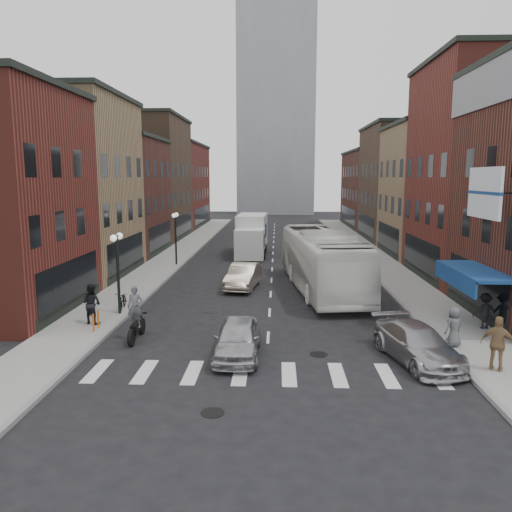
{
  "coord_description": "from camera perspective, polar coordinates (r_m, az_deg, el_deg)",
  "views": [
    {
      "loc": [
        0.35,
        -19.6,
        6.82
      ],
      "look_at": [
        -0.77,
        6.75,
        2.63
      ],
      "focal_mm": 35.0,
      "sensor_mm": 36.0,
      "label": 1
    }
  ],
  "objects": [
    {
      "name": "ped_right_b",
      "position": [
        19.4,
        25.94,
        -9.01
      ],
      "size": [
        1.27,
        1.04,
        1.94
      ],
      "primitive_type": "imported",
      "rotation": [
        0.0,
        0.0,
        2.64
      ],
      "color": "olive",
      "rests_on": "sidewalk_right"
    },
    {
      "name": "streetlamp_far",
      "position": [
        38.59,
        -9.19,
        3.1
      ],
      "size": [
        0.32,
        1.22,
        4.11
      ],
      "color": "black",
      "rests_on": "ground"
    },
    {
      "name": "awning_blue",
      "position": [
        24.07,
        23.26,
        -1.74
      ],
      "size": [
        1.8,
        5.0,
        0.78
      ],
      "color": "navy",
      "rests_on": "ground"
    },
    {
      "name": "bike_rack",
      "position": [
        23.22,
        -17.83,
        -7.08
      ],
      "size": [
        0.08,
        0.68,
        0.8
      ],
      "color": "#D8590C",
      "rests_on": "sidewalk_left"
    },
    {
      "name": "sedan_left_far",
      "position": [
        30.85,
        -1.45,
        -2.31
      ],
      "size": [
        2.2,
        4.75,
        1.51
      ],
      "primitive_type": "imported",
      "rotation": [
        0.0,
        0.0,
        -0.14
      ],
      "color": "#BEB09A",
      "rests_on": "ground"
    },
    {
      "name": "transit_bus",
      "position": [
        30.4,
        7.5,
        -0.5
      ],
      "size": [
        4.62,
        13.4,
        3.66
      ],
      "primitive_type": "imported",
      "rotation": [
        0.0,
        0.0,
        0.12
      ],
      "color": "white",
      "rests_on": "ground"
    },
    {
      "name": "distant_tower",
      "position": [
        99.28,
        2.32,
        19.58
      ],
      "size": [
        14.0,
        14.0,
        50.0
      ],
      "primitive_type": "cube",
      "color": "#9399A0",
      "rests_on": "ground"
    },
    {
      "name": "bldg_right_mid_b",
      "position": [
        46.01,
        21.15,
        6.97
      ],
      "size": [
        10.3,
        10.2,
        11.3
      ],
      "color": "#9C7B56",
      "rests_on": "ground"
    },
    {
      "name": "bldg_left_mid_a",
      "position": [
        36.94,
        -22.31,
        7.33
      ],
      "size": [
        10.3,
        10.2,
        12.3
      ],
      "color": "#9C7B56",
      "rests_on": "ground"
    },
    {
      "name": "bldg_left_far_a",
      "position": [
        56.72,
        -13.43,
        8.62
      ],
      "size": [
        10.3,
        12.2,
        13.3
      ],
      "color": "#4A3525",
      "rests_on": "ground"
    },
    {
      "name": "box_truck",
      "position": [
        43.91,
        -0.52,
        2.37
      ],
      "size": [
        2.66,
        8.11,
        3.49
      ],
      "rotation": [
        0.0,
        0.0,
        -0.04
      ],
      "color": "silver",
      "rests_on": "ground"
    },
    {
      "name": "curb_car",
      "position": [
        19.72,
        17.95,
        -9.56
      ],
      "size": [
        2.97,
        5.03,
        1.37
      ],
      "primitive_type": "imported",
      "rotation": [
        0.0,
        0.0,
        0.24
      ],
      "color": "#ABABAF",
      "rests_on": "ground"
    },
    {
      "name": "ground",
      "position": [
        20.76,
        1.35,
        -10.16
      ],
      "size": [
        160.0,
        160.0,
        0.0
      ],
      "primitive_type": "plane",
      "color": "black",
      "rests_on": "ground"
    },
    {
      "name": "bldg_right_far_b",
      "position": [
        70.17,
        14.6,
        7.38
      ],
      "size": [
        10.3,
        16.2,
        10.3
      ],
      "color": "#4A221A",
      "rests_on": "ground"
    },
    {
      "name": "ped_right_c",
      "position": [
        21.45,
        21.7,
        -7.52
      ],
      "size": [
        0.92,
        0.8,
        1.59
      ],
      "primitive_type": "imported",
      "rotation": [
        0.0,
        0.0,
        3.61
      ],
      "color": "#53565A",
      "rests_on": "sidewalk_right"
    },
    {
      "name": "bldg_right_far_a",
      "position": [
        56.53,
        17.61,
        7.94
      ],
      "size": [
        10.3,
        12.2,
        12.3
      ],
      "color": "#4A3525",
      "rests_on": "ground"
    },
    {
      "name": "streetlamp_near",
      "position": [
        25.15,
        -15.56,
        -0.24
      ],
      "size": [
        0.32,
        1.22,
        4.11
      ],
      "color": "black",
      "rests_on": "ground"
    },
    {
      "name": "curb_left",
      "position": [
        42.79,
        -7.5,
        -0.22
      ],
      "size": [
        0.2,
        74.0,
        0.16
      ],
      "primitive_type": "cube",
      "color": "gray",
      "rests_on": "ground"
    },
    {
      "name": "crosswalk_stripes",
      "position": [
        17.95,
        1.16,
        -13.3
      ],
      "size": [
        12.0,
        2.2,
        0.01
      ],
      "primitive_type": "cube",
      "color": "silver",
      "rests_on": "ground"
    },
    {
      "name": "billboard_sign",
      "position": [
        21.73,
        24.86,
        6.39
      ],
      "size": [
        1.52,
        3.0,
        3.7
      ],
      "color": "black",
      "rests_on": "ground"
    },
    {
      "name": "bldg_left_far_b",
      "position": [
        70.3,
        -10.28,
        7.94
      ],
      "size": [
        10.3,
        16.2,
        11.3
      ],
      "color": "maroon",
      "rests_on": "ground"
    },
    {
      "name": "curb_right",
      "position": [
        42.68,
        11.36,
        -0.34
      ],
      "size": [
        0.2,
        74.0,
        0.16
      ],
      "primitive_type": "cube",
      "color": "gray",
      "rests_on": "ground"
    },
    {
      "name": "bldg_right_mid_a",
      "position": [
        36.65,
        26.3,
        8.63
      ],
      "size": [
        10.3,
        10.2,
        14.3
      ],
      "color": "maroon",
      "rests_on": "ground"
    },
    {
      "name": "sedan_left_near",
      "position": [
        19.34,
        -2.13,
        -9.38
      ],
      "size": [
        1.7,
        4.2,
        1.43
      ],
      "primitive_type": "imported",
      "rotation": [
        0.0,
        0.0,
        -0.0
      ],
      "color": "#B4B5B9",
      "rests_on": "ground"
    },
    {
      "name": "sidewalk_left",
      "position": [
        43.06,
        -9.46,
        -0.1
      ],
      "size": [
        3.0,
        74.0,
        0.15
      ],
      "primitive_type": "cube",
      "color": "gray",
      "rests_on": "ground"
    },
    {
      "name": "bldg_left_mid_b",
      "position": [
        46.25,
        -17.07,
        6.57
      ],
      "size": [
        10.3,
        10.2,
        10.3
      ],
      "color": "#4A221A",
      "rests_on": "ground"
    },
    {
      "name": "sidewalk_right",
      "position": [
        42.92,
        13.34,
        -0.26
      ],
      "size": [
        3.0,
        74.0,
        0.15
      ],
      "primitive_type": "cube",
      "color": "gray",
      "rests_on": "ground"
    },
    {
      "name": "ped_left_solo",
      "position": [
        24.13,
        -18.28,
        -5.17
      ],
      "size": [
        1.05,
        0.84,
        1.88
      ],
      "primitive_type": "imported",
      "rotation": [
        0.0,
        0.0,
        2.74
      ],
      "color": "black",
      "rests_on": "sidewalk_left"
    },
    {
      "name": "motorcycle_rider",
      "position": [
        21.62,
        -13.59,
        -6.59
      ],
      "size": [
        0.66,
        2.3,
        2.34
      ],
      "rotation": [
        0.0,
        0.0,
        0.06
      ],
      "color": "black",
      "rests_on": "ground"
    },
    {
      "name": "ped_right_a",
      "position": [
        24.45,
        24.7,
        -5.71
      ],
      "size": [
        1.04,
        0.54,
        1.6
      ],
      "primitive_type": "imported",
      "rotation": [
        0.0,
        0.0,
        3.17
      ],
      "color": "black",
      "rests_on": "sidewalk_right"
    },
    {
      "name": "parked_bicycle",
      "position": [
        26.41,
        -15.0,
        -4.91
      ],
      "size": [
        0.82,
        1.77,
        0.9
      ],
      "primitive_type": "imported",
      "rotation": [
        0.0,
        0.0,
        0.13
      ],
      "color": "black",
      "rests_on": "sidewalk_left"
    }
  ]
}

